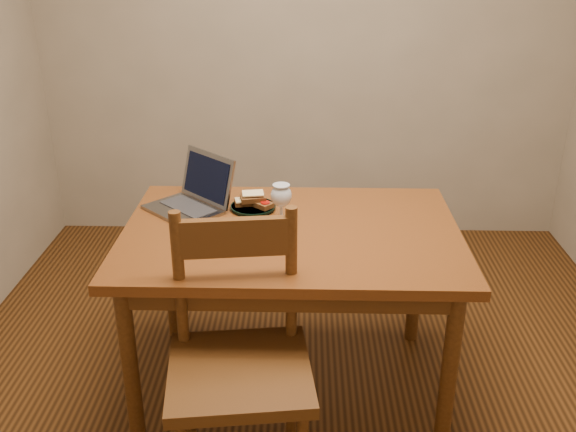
{
  "coord_description": "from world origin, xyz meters",
  "views": [
    {
      "loc": [
        -0.01,
        -2.24,
        1.79
      ],
      "look_at": [
        -0.07,
        -0.01,
        0.8
      ],
      "focal_mm": 40.0,
      "sensor_mm": 36.0,
      "label": 1
    }
  ],
  "objects_px": {
    "chair": "(239,352)",
    "plate": "(253,207)",
    "laptop": "(195,194)",
    "milk_glass": "(281,203)",
    "table": "(291,249)"
  },
  "relations": [
    {
      "from": "plate",
      "to": "milk_glass",
      "type": "height_order",
      "value": "milk_glass"
    },
    {
      "from": "chair",
      "to": "plate",
      "type": "bearing_deg",
      "value": 83.06
    },
    {
      "from": "chair",
      "to": "laptop",
      "type": "relative_size",
      "value": 1.27
    },
    {
      "from": "chair",
      "to": "laptop",
      "type": "xyz_separation_m",
      "value": [
        -0.25,
        0.72,
        0.26
      ]
    },
    {
      "from": "table",
      "to": "laptop",
      "type": "height_order",
      "value": "laptop"
    },
    {
      "from": "chair",
      "to": "laptop",
      "type": "height_order",
      "value": "laptop"
    },
    {
      "from": "plate",
      "to": "laptop",
      "type": "height_order",
      "value": "laptop"
    },
    {
      "from": "plate",
      "to": "milk_glass",
      "type": "xyz_separation_m",
      "value": [
        0.12,
        -0.13,
        0.07
      ]
    },
    {
      "from": "milk_glass",
      "to": "laptop",
      "type": "bearing_deg",
      "value": 158.89
    },
    {
      "from": "milk_glass",
      "to": "table",
      "type": "bearing_deg",
      "value": -60.24
    },
    {
      "from": "laptop",
      "to": "chair",
      "type": "bearing_deg",
      "value": -27.73
    },
    {
      "from": "table",
      "to": "chair",
      "type": "xyz_separation_m",
      "value": [
        -0.16,
        -0.51,
        -0.12
      ]
    },
    {
      "from": "chair",
      "to": "plate",
      "type": "distance_m",
      "value": 0.74
    },
    {
      "from": "table",
      "to": "milk_glass",
      "type": "xyz_separation_m",
      "value": [
        -0.04,
        0.07,
        0.17
      ]
    },
    {
      "from": "laptop",
      "to": "plate",
      "type": "bearing_deg",
      "value": 40.08
    }
  ]
}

